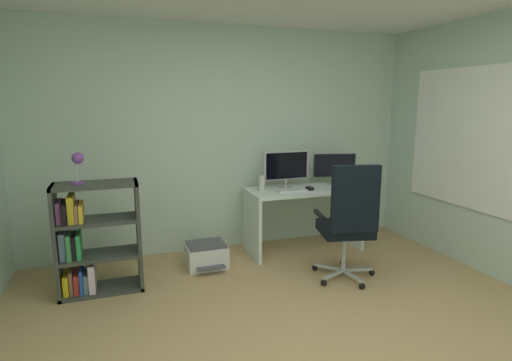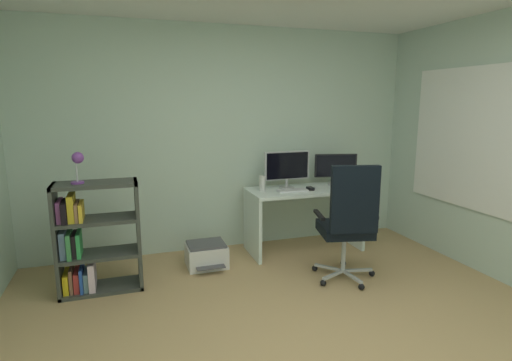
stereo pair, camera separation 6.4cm
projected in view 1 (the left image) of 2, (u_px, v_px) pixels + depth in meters
name	position (u px, v px, depth m)	size (l,w,h in m)	color
wall_back	(224.00, 140.00, 4.77)	(4.54, 0.10, 2.57)	silver
window_pane	(473.00, 139.00, 4.19)	(0.01, 1.58, 1.37)	white
window_frame	(472.00, 139.00, 4.19)	(0.02, 1.66, 1.45)	white
desk	(304.00, 206.00, 4.76)	(1.31, 0.60, 0.74)	white
monitor_main	(286.00, 167.00, 4.70)	(0.55, 0.18, 0.43)	#B2B5B7
monitor_secondary	(334.00, 167.00, 4.91)	(0.50, 0.18, 0.37)	#B2B5B7
keyboard	(292.00, 190.00, 4.57)	(0.34, 0.13, 0.02)	silver
computer_mouse	(310.00, 188.00, 4.65)	(0.06, 0.10, 0.03)	black
desktop_speaker	(262.00, 183.00, 4.59)	(0.07, 0.07, 0.17)	silver
office_chair	(349.00, 219.00, 3.86)	(0.63, 0.62, 1.17)	#B7BABC
bookshelf	(90.00, 242.00, 3.68)	(0.73, 0.33, 1.02)	#393D37
desk_lamp	(78.00, 162.00, 3.53)	(0.12, 0.11, 0.28)	purple
printer	(206.00, 255.00, 4.32)	(0.41, 0.44, 0.26)	silver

